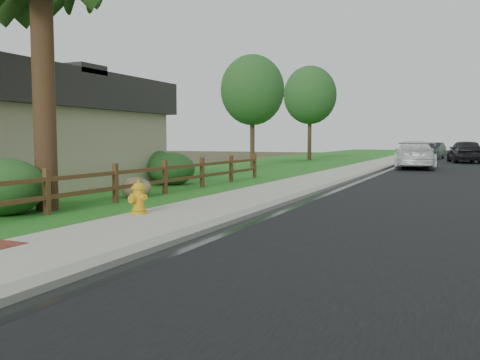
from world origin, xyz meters
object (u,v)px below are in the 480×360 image
at_px(ranch_fence, 142,178).
at_px(dark_car_mid, 465,151).
at_px(fire_hydrant, 138,198).
at_px(white_suv, 414,155).

distance_m(ranch_fence, dark_car_mid, 29.98).
distance_m(fire_hydrant, dark_car_mid, 32.29).
bearing_deg(ranch_fence, white_suv, 73.80).
height_order(ranch_fence, fire_hydrant, ranch_fence).
distance_m(white_suv, dark_car_mid, 9.91).
height_order(fire_hydrant, white_suv, white_suv).
relative_size(white_suv, dark_car_mid, 1.12).
bearing_deg(white_suv, dark_car_mid, -113.16).
relative_size(ranch_fence, white_suv, 3.07).
xyz_separation_m(fire_hydrant, white_suv, (3.70, 22.11, 0.37)).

